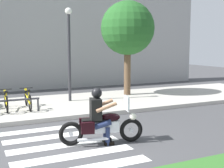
{
  "coord_description": "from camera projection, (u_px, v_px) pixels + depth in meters",
  "views": [
    {
      "loc": [
        -1.77,
        -7.01,
        2.45
      ],
      "look_at": [
        2.08,
        1.18,
        1.29
      ],
      "focal_mm": 48.27,
      "sensor_mm": 36.0,
      "label": 1
    }
  ],
  "objects": [
    {
      "name": "crosswalk_stripe_3",
      "position": [
        56.0,
        136.0,
        8.16
      ],
      "size": [
        2.8,
        0.4,
        0.01
      ],
      "primitive_type": "cube",
      "color": "white",
      "rests_on": "ground"
    },
    {
      "name": "crosswalk_stripe_1",
      "position": [
        75.0,
        155.0,
        6.73
      ],
      "size": [
        2.8,
        0.4,
        0.01
      ],
      "primitive_type": "cube",
      "color": "white",
      "rests_on": "ground"
    },
    {
      "name": "tree_near_rack",
      "position": [
        128.0,
        29.0,
        13.78
      ],
      "size": [
        2.47,
        2.47,
        4.48
      ],
      "color": "brown",
      "rests_on": "ground"
    },
    {
      "name": "street_lamp",
      "position": [
        69.0,
        46.0,
        12.29
      ],
      "size": [
        0.28,
        0.28,
        3.96
      ],
      "color": "#2D2D33",
      "rests_on": "ground"
    },
    {
      "name": "crosswalk_stripe_2",
      "position": [
        65.0,
        145.0,
        7.45
      ],
      "size": [
        2.8,
        0.4,
        0.01
      ],
      "primitive_type": "cube",
      "color": "white",
      "rests_on": "ground"
    },
    {
      "name": "building_backdrop",
      "position": [
        5.0,
        30.0,
        16.13
      ],
      "size": [
        24.0,
        1.2,
        6.57
      ],
      "primitive_type": "cube",
      "color": "#9D9D9D",
      "rests_on": "ground"
    },
    {
      "name": "rider",
      "position": [
        99.0,
        112.0,
        7.44
      ],
      "size": [
        0.71,
        0.63,
        1.42
      ],
      "color": "black",
      "rests_on": "ground"
    },
    {
      "name": "crosswalk_stripe_4",
      "position": [
        49.0,
        129.0,
        8.88
      ],
      "size": [
        2.8,
        0.4,
        0.01
      ],
      "primitive_type": "cube",
      "color": "white",
      "rests_on": "ground"
    },
    {
      "name": "motorcycle",
      "position": [
        102.0,
        126.0,
        7.5
      ],
      "size": [
        2.1,
        0.84,
        1.19
      ],
      "color": "black",
      "rests_on": "ground"
    },
    {
      "name": "bicycle_3",
      "position": [
        6.0,
        101.0,
        10.67
      ],
      "size": [
        0.48,
        1.58,
        0.73
      ],
      "color": "black",
      "rests_on": "sidewalk"
    },
    {
      "name": "sidewalk",
      "position": [
        25.0,
        108.0,
        11.42
      ],
      "size": [
        24.0,
        4.4,
        0.15
      ],
      "primitive_type": "cube",
      "color": "#B7B2A8",
      "rests_on": "ground"
    },
    {
      "name": "bicycle_4",
      "position": [
        28.0,
        100.0,
        10.99
      ],
      "size": [
        0.48,
        1.68,
        0.73
      ],
      "color": "black",
      "rests_on": "sidewalk"
    },
    {
      "name": "ground_plane",
      "position": [
        55.0,
        146.0,
        7.35
      ],
      "size": [
        48.0,
        48.0,
        0.0
      ],
      "primitive_type": "plane",
      "color": "#424244"
    }
  ]
}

